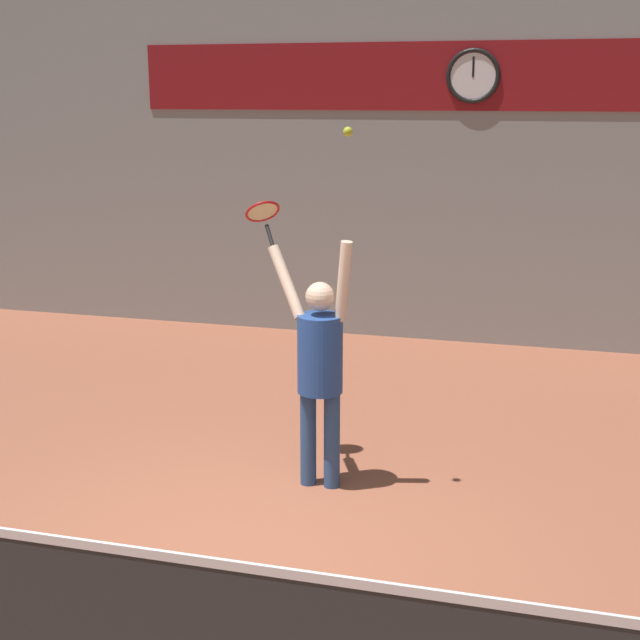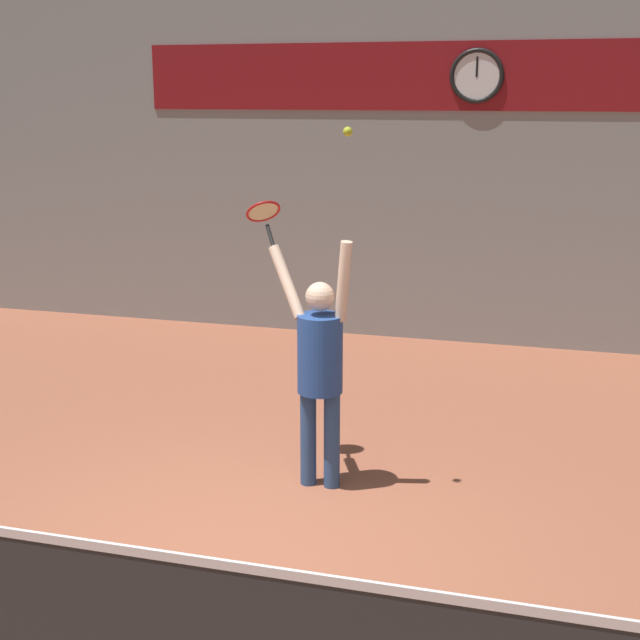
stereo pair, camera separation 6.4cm
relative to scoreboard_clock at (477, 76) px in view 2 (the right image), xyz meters
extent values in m
plane|color=#9E563D|center=(-0.89, -6.05, -3.29)|extent=(18.00, 18.00, 0.00)
cube|color=gray|center=(-0.89, 0.08, -0.79)|extent=(18.00, 0.10, 5.00)
cube|color=maroon|center=(-0.89, 0.02, 0.00)|extent=(6.64, 0.02, 0.81)
cylinder|color=white|center=(0.00, 0.00, 0.00)|extent=(0.59, 0.02, 0.59)
torus|color=black|center=(0.00, 0.00, 0.00)|extent=(0.64, 0.06, 0.64)
cube|color=black|center=(0.00, -0.01, 0.10)|extent=(0.02, 0.01, 0.23)
cube|color=#2D2D2D|center=(-0.89, -7.48, -2.83)|extent=(7.10, 0.01, 0.91)
cube|color=white|center=(-0.89, -7.48, -2.36)|extent=(7.10, 0.02, 0.05)
cylinder|color=#2D4C7F|center=(-0.74, -4.58, -2.89)|extent=(0.13, 0.13, 0.80)
cylinder|color=#2D4C7F|center=(-0.55, -4.58, -2.89)|extent=(0.13, 0.13, 0.80)
cylinder|color=#26478C|center=(-0.65, -4.58, -2.17)|extent=(0.36, 0.36, 0.63)
sphere|color=beige|center=(-0.65, -4.58, -1.71)|extent=(0.23, 0.23, 0.23)
cylinder|color=beige|center=(-0.45, -4.60, -1.58)|extent=(0.19, 0.17, 0.64)
cylinder|color=beige|center=(-0.95, -4.46, -1.64)|extent=(0.40, 0.35, 0.56)
cylinder|color=black|center=(-1.14, -4.28, -1.31)|extent=(0.13, 0.14, 0.18)
torus|color=red|center=(-1.24, -4.16, -1.13)|extent=(0.37, 0.37, 0.21)
cylinder|color=beige|center=(-1.24, -4.16, -1.13)|extent=(0.31, 0.30, 0.17)
sphere|color=#CCDB2D|center=(-0.41, -4.68, -0.46)|extent=(0.07, 0.07, 0.07)
camera|label=1|loc=(1.10, -11.04, -0.18)|focal=50.00mm
camera|label=2|loc=(1.17, -11.02, -0.18)|focal=50.00mm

